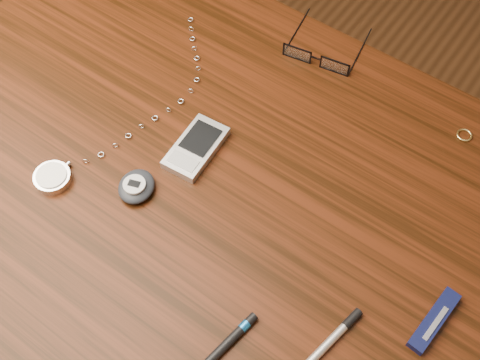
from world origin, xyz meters
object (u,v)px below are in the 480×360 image
Objects in this scene: pda_phone at (196,147)px; pocket_knife at (434,320)px; desk at (212,215)px; eyeglasses at (317,57)px; pedometer at (136,186)px; silver_pen at (330,342)px; pocket_watch at (61,171)px.

pda_phone reaches higher than pocket_knife.
eyeglasses is at bearing 88.97° from desk.
pocket_knife is (0.41, 0.07, -0.00)m from pedometer.
pedometer is at bearing -134.51° from desk.
pda_phone is at bearing 175.26° from pocket_knife.
eyeglasses reaches higher than pda_phone.
pedometer is at bearing -170.69° from pocket_knife.
pda_phone is at bearing 156.92° from silver_pen.
pocket_watch is at bearing -114.78° from eyeglasses.
pda_phone is at bearing -101.53° from eyeglasses.
pocket_watch is 0.19m from pda_phone.
eyeglasses is 0.35m from pedometer.
pocket_knife is (0.33, -0.27, -0.01)m from eyeglasses.
pocket_watch is 4.16× the size of pocket_knife.
silver_pen is (0.25, -0.10, 0.11)m from desk.
pedometer is at bearing 21.70° from pocket_watch.
pda_phone is at bearing 47.71° from pocket_watch.
silver_pen is at bearing -56.21° from eyeglasses.
desk is 14.64× the size of pedometer.
pocket_watch and pda_phone have the same top height.
silver_pen is (-0.09, -0.09, -0.00)m from pocket_knife.
pda_phone is (-0.04, 0.03, 0.11)m from desk.
pocket_watch reaches higher than silver_pen.
pocket_knife is at bearing 47.13° from silver_pen.
eyeglasses is 1.42× the size of pocket_knife.
pocket_watch is 0.42m from silver_pen.
pocket_knife is (0.38, -0.03, -0.00)m from pda_phone.
pda_phone is 0.38m from pocket_knife.
desk is 10.84× the size of pocket_knife.
pocket_watch is at bearing -178.21° from silver_pen.
eyeglasses is 1.26× the size of pda_phone.
eyeglasses is 0.44m from silver_pen.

